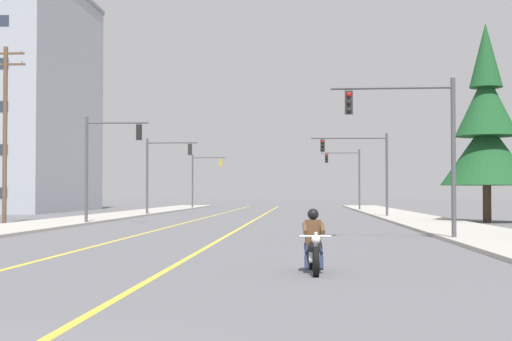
# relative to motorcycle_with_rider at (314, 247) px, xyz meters

# --- Properties ---
(lane_stripe_center) EXTENTS (0.16, 100.00, 0.01)m
(lane_stripe_center) POSITION_rel_motorcycle_with_rider_xyz_m (-3.45, 34.46, -0.58)
(lane_stripe_center) COLOR yellow
(lane_stripe_center) RESTS_ON ground
(lane_stripe_left) EXTENTS (0.16, 100.00, 0.01)m
(lane_stripe_left) POSITION_rel_motorcycle_with_rider_xyz_m (-7.33, 34.46, -0.58)
(lane_stripe_left) COLOR yellow
(lane_stripe_left) RESTS_ON ground
(sidewalk_kerb_right) EXTENTS (4.40, 110.00, 0.14)m
(sidewalk_kerb_right) POSITION_rel_motorcycle_with_rider_xyz_m (7.29, 29.46, -0.52)
(sidewalk_kerb_right) COLOR #ADA89E
(sidewalk_kerb_right) RESTS_ON ground
(sidewalk_kerb_left) EXTENTS (4.40, 110.00, 0.14)m
(sidewalk_kerb_left) POSITION_rel_motorcycle_with_rider_xyz_m (-14.52, 29.46, -0.52)
(sidewalk_kerb_left) COLOR #ADA89E
(sidewalk_kerb_left) RESTS_ON ground
(motorcycle_with_rider) EXTENTS (0.70, 2.19, 1.46)m
(motorcycle_with_rider) POSITION_rel_motorcycle_with_rider_xyz_m (0.00, 0.00, 0.00)
(motorcycle_with_rider) COLOR black
(motorcycle_with_rider) RESTS_ON ground
(traffic_signal_near_right) EXTENTS (4.73, 0.37, 6.20)m
(traffic_signal_near_right) POSITION_rel_motorcycle_with_rider_xyz_m (4.15, 11.76, 3.50)
(traffic_signal_near_right) COLOR #47474C
(traffic_signal_near_right) RESTS_ON ground
(traffic_signal_near_left) EXTENTS (3.66, 0.43, 6.20)m
(traffic_signal_near_left) POSITION_rel_motorcycle_with_rider_xyz_m (-11.65, 25.41, 3.43)
(traffic_signal_near_left) COLOR #47474C
(traffic_signal_near_left) RESTS_ON ground
(traffic_signal_mid_right) EXTENTS (5.64, 0.59, 6.20)m
(traffic_signal_mid_right) POSITION_rel_motorcycle_with_rider_xyz_m (4.33, 38.57, 3.56)
(traffic_signal_mid_right) COLOR #47474C
(traffic_signal_mid_right) RESTS_ON ground
(traffic_signal_mid_left) EXTENTS (4.21, 0.37, 6.20)m
(traffic_signal_mid_left) POSITION_rel_motorcycle_with_rider_xyz_m (-11.58, 42.85, 3.47)
(traffic_signal_mid_left) COLOR #47474C
(traffic_signal_mid_left) RESTS_ON ground
(traffic_signal_far_right) EXTENTS (3.97, 0.37, 6.20)m
(traffic_signal_far_right) POSITION_rel_motorcycle_with_rider_xyz_m (4.40, 59.04, 3.45)
(traffic_signal_far_right) COLOR #47474C
(traffic_signal_far_right) RESTS_ON ground
(traffic_signal_far_left) EXTENTS (3.90, 0.38, 6.20)m
(traffic_signal_far_left) POSITION_rel_motorcycle_with_rider_xyz_m (-11.75, 68.62, 3.45)
(traffic_signal_far_left) COLOR #47474C
(traffic_signal_far_left) RESTS_ON ground
(utility_pole_left_near) EXTENTS (2.35, 0.26, 10.48)m
(utility_pole_left_near) POSITION_rel_motorcycle_with_rider_xyz_m (-17.79, 26.18, 5.05)
(utility_pole_left_near) COLOR brown
(utility_pole_left_near) RESTS_ON ground
(conifer_tree_right_verge_far) EXTENTS (5.59, 5.59, 12.30)m
(conifer_tree_right_verge_far) POSITION_rel_motorcycle_with_rider_xyz_m (11.04, 29.65, 5.05)
(conifer_tree_right_verge_far) COLOR #423023
(conifer_tree_right_verge_far) RESTS_ON ground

